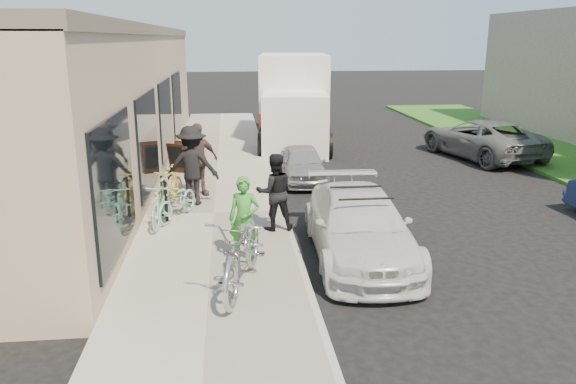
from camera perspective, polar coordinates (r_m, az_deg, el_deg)
name	(u,v)px	position (r m, az deg, el deg)	size (l,w,h in m)	color
ground	(325,268)	(9.95, 3.83, -7.72)	(120.00, 120.00, 0.00)	black
sidewalk	(214,216)	(12.61, -7.52, -2.40)	(3.00, 34.00, 0.15)	#A19C91
curb	(283,214)	(12.66, -0.49, -2.24)	(0.12, 34.00, 0.13)	#A39F95
storefront	(104,101)	(17.47, -18.23, 8.80)	(3.60, 20.00, 4.22)	#C7AD8A
bike_rack	(164,195)	(12.11, -12.48, -0.31)	(0.20, 0.63, 0.91)	black
sandwich_board	(179,157)	(16.43, -11.01, 3.51)	(0.70, 0.70, 0.87)	black
sedan_white	(359,226)	(10.27, 7.23, -3.42)	(1.87, 4.26, 1.26)	silver
sedan_silver	(302,164)	(15.68, 1.47, 2.88)	(1.19, 2.96, 1.01)	#98989D
moving_truck	(294,104)	(21.75, 0.58, 8.95)	(3.16, 6.90, 3.29)	white
far_car_gray	(481,139)	(19.90, 19.04, 5.15)	(2.15, 4.67, 1.30)	#56595B
tandem_bike	(243,250)	(8.66, -4.55, -5.87)	(0.82, 2.35, 1.23)	#B0B0B2
woman_rider	(244,219)	(9.67, -4.46, -2.77)	(0.54, 0.36, 1.49)	green
man_standing	(275,192)	(11.20, -1.38, 0.01)	(0.76, 0.59, 1.56)	black
cruiser_bike_a	(161,203)	(11.84, -12.79, -1.10)	(0.44, 1.55, 0.93)	#8ACEB7
cruiser_bike_b	(178,200)	(12.20, -11.15, -0.85)	(0.53, 1.52, 0.80)	#8ACEB7
cruiser_bike_c	(170,187)	(13.01, -11.90, 0.48)	(0.45, 1.59, 0.95)	gold
bystander_a	(192,166)	(13.07, -9.70, 2.66)	(1.19, 0.68, 1.84)	black
bystander_b	(197,160)	(13.82, -9.22, 3.26)	(1.05, 0.44, 1.79)	brown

